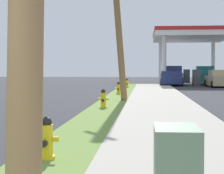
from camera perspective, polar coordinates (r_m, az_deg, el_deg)
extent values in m
cylinder|color=yellow|center=(7.24, -9.13, -9.70)|extent=(0.29, 0.29, 0.06)
cylinder|color=yellow|center=(7.19, -9.15, -7.60)|extent=(0.22, 0.22, 0.60)
sphere|color=black|center=(7.14, -9.17, -4.91)|extent=(0.19, 0.19, 0.19)
cylinder|color=black|center=(7.13, -9.17, -4.27)|extent=(0.06, 0.06, 0.05)
cylinder|color=yellow|center=(7.22, -10.40, -7.18)|extent=(0.10, 0.09, 0.09)
cylinder|color=yellow|center=(7.14, -7.90, -7.26)|extent=(0.10, 0.09, 0.09)
cylinder|color=black|center=(7.03, -9.49, -7.86)|extent=(0.11, 0.12, 0.11)
cylinder|color=yellow|center=(16.42, -1.23, -2.78)|extent=(0.29, 0.29, 0.06)
cylinder|color=yellow|center=(16.39, -1.23, -1.84)|extent=(0.22, 0.22, 0.60)
sphere|color=black|center=(16.37, -1.23, -0.66)|extent=(0.19, 0.19, 0.19)
cylinder|color=black|center=(16.37, -1.23, -0.38)|extent=(0.06, 0.06, 0.05)
cylinder|color=yellow|center=(16.41, -1.79, -1.67)|extent=(0.10, 0.09, 0.09)
cylinder|color=yellow|center=(16.37, -0.67, -1.68)|extent=(0.10, 0.09, 0.09)
cylinder|color=black|center=(16.23, -1.29, -1.90)|extent=(0.11, 0.12, 0.11)
cylinder|color=yellow|center=(25.23, 0.90, -0.90)|extent=(0.29, 0.29, 0.06)
cylinder|color=yellow|center=(25.21, 0.90, -0.29)|extent=(0.22, 0.22, 0.60)
sphere|color=black|center=(25.20, 0.90, 0.48)|extent=(0.19, 0.19, 0.19)
cylinder|color=black|center=(25.19, 0.90, 0.66)|extent=(0.06, 0.06, 0.05)
cylinder|color=yellow|center=(25.22, 0.54, -0.18)|extent=(0.10, 0.09, 0.09)
cylinder|color=yellow|center=(25.20, 1.27, -0.18)|extent=(0.10, 0.09, 0.09)
cylinder|color=black|center=(25.04, 0.88, -0.32)|extent=(0.11, 0.12, 0.11)
cylinder|color=yellow|center=(33.96, 2.11, -0.01)|extent=(0.29, 0.29, 0.06)
cylinder|color=yellow|center=(33.95, 2.11, 0.45)|extent=(0.22, 0.22, 0.60)
sphere|color=black|center=(33.94, 2.11, 1.02)|extent=(0.19, 0.19, 0.19)
cylinder|color=black|center=(33.94, 2.11, 1.16)|extent=(0.06, 0.06, 0.05)
cylinder|color=yellow|center=(33.96, 1.84, 0.53)|extent=(0.10, 0.09, 0.09)
cylinder|color=yellow|center=(33.94, 2.38, 0.53)|extent=(0.10, 0.09, 0.09)
cylinder|color=black|center=(33.78, 2.10, 0.43)|extent=(0.11, 0.12, 0.11)
cylinder|color=olive|center=(21.17, 0.65, 11.71)|extent=(1.30, 1.66, 9.85)
cube|color=slate|center=(4.36, 9.02, -11.83)|extent=(0.46, 0.73, 0.97)
cylinder|color=silver|center=(40.15, 7.31, 3.65)|extent=(0.44, 0.44, 4.89)
cylinder|color=silver|center=(49.91, 6.81, 3.44)|extent=(0.44, 0.44, 4.89)
cylinder|color=silver|center=(50.52, 13.97, 3.37)|extent=(0.44, 0.44, 4.89)
cube|color=white|center=(45.38, 11.05, 6.91)|extent=(8.09, 11.57, 0.50)
cube|color=red|center=(45.42, 11.06, 7.45)|extent=(8.19, 11.67, 0.36)
cube|color=#47474C|center=(40.41, 11.76, 1.28)|extent=(0.70, 1.10, 1.60)
cube|color=#47474C|center=(50.12, 10.40, 1.53)|extent=(0.70, 1.10, 1.60)
cube|color=tan|center=(38.58, 14.70, 0.88)|extent=(1.95, 4.55, 0.85)
cube|color=tan|center=(38.35, 14.78, 1.92)|extent=(1.66, 2.07, 0.56)
cylinder|color=black|center=(40.10, 13.00, 0.54)|extent=(0.24, 0.61, 0.60)
cylinder|color=black|center=(40.43, 15.40, 0.53)|extent=(0.24, 0.61, 0.60)
cylinder|color=black|center=(36.76, 13.91, 0.35)|extent=(0.24, 0.61, 0.60)
cube|color=red|center=(52.08, 8.06, 1.36)|extent=(1.93, 4.54, 0.85)
cube|color=red|center=(51.85, 8.07, 2.13)|extent=(1.65, 2.06, 0.56)
cylinder|color=black|center=(53.77, 7.08, 1.09)|extent=(0.23, 0.61, 0.60)
cylinder|color=black|center=(53.82, 8.91, 1.08)|extent=(0.23, 0.61, 0.60)
cylinder|color=black|center=(50.37, 7.14, 0.99)|extent=(0.23, 0.61, 0.60)
cylinder|color=black|center=(50.43, 9.10, 0.98)|extent=(0.23, 0.61, 0.60)
cube|color=white|center=(48.37, 8.48, 1.40)|extent=(2.04, 5.42, 1.00)
cube|color=white|center=(47.39, 8.58, 2.44)|extent=(1.86, 2.07, 0.76)
cube|color=white|center=(49.54, 8.39, 2.15)|extent=(1.90, 2.93, 0.24)
cylinder|color=black|center=(46.31, 9.85, 0.93)|extent=(0.23, 0.76, 0.76)
cylinder|color=black|center=(46.17, 7.50, 0.95)|extent=(0.23, 0.76, 0.76)
cylinder|color=black|center=(50.59, 9.38, 1.07)|extent=(0.23, 0.76, 0.76)
cylinder|color=black|center=(50.46, 7.23, 1.08)|extent=(0.23, 0.76, 0.76)
cube|color=navy|center=(41.05, 8.44, 1.20)|extent=(2.45, 5.55, 1.00)
cube|color=navy|center=(42.01, 8.48, 2.43)|extent=(2.01, 2.20, 0.76)
cube|color=navy|center=(39.86, 8.42, 2.05)|extent=(2.12, 3.06, 0.24)
cylinder|color=black|center=(43.24, 7.24, 0.84)|extent=(0.28, 0.78, 0.76)
cylinder|color=black|center=(43.21, 9.76, 0.82)|extent=(0.28, 0.78, 0.76)
cylinder|color=black|center=(38.95, 6.98, 0.65)|extent=(0.28, 0.78, 0.76)
cylinder|color=black|center=(38.91, 9.78, 0.63)|extent=(0.28, 0.78, 0.76)
cube|color=#197075|center=(45.76, 12.94, 1.30)|extent=(2.24, 5.48, 1.00)
cube|color=#197075|center=(46.72, 12.83, 2.40)|extent=(1.93, 2.13, 0.76)
cube|color=#197075|center=(44.57, 13.10, 2.06)|extent=(2.01, 3.00, 0.24)
cylinder|color=black|center=(47.83, 11.55, 0.97)|extent=(0.25, 0.77, 0.76)
cylinder|color=black|center=(48.00, 13.81, 0.95)|extent=(0.25, 0.77, 0.76)
cylinder|color=black|center=(43.54, 11.97, 0.81)|extent=(0.25, 0.77, 0.76)
cylinder|color=black|center=(43.74, 14.45, 0.79)|extent=(0.25, 0.77, 0.76)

